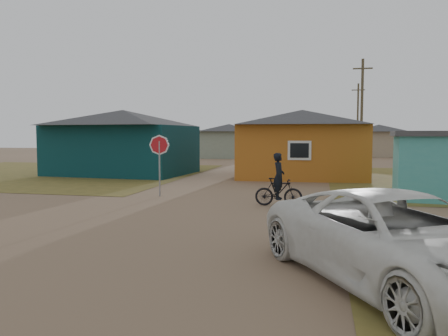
# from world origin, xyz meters

# --- Properties ---
(ground) EXTENTS (120.00, 120.00, 0.00)m
(ground) POSITION_xyz_m (0.00, 0.00, 0.00)
(ground) COLOR #84664C
(grass_nw) EXTENTS (20.00, 18.00, 0.00)m
(grass_nw) POSITION_xyz_m (-14.00, 13.00, 0.01)
(grass_nw) COLOR olive
(grass_nw) RESTS_ON ground
(house_teal) EXTENTS (8.93, 7.08, 4.00)m
(house_teal) POSITION_xyz_m (-8.50, 13.50, 2.05)
(house_teal) COLOR #092E32
(house_teal) RESTS_ON ground
(house_yellow) EXTENTS (7.72, 6.76, 3.90)m
(house_yellow) POSITION_xyz_m (2.50, 14.00, 2.00)
(house_yellow) COLOR #B4641B
(house_yellow) RESTS_ON ground
(house_pale_west) EXTENTS (7.04, 6.15, 3.60)m
(house_pale_west) POSITION_xyz_m (-6.00, 34.00, 1.86)
(house_pale_west) COLOR gray
(house_pale_west) RESTS_ON ground
(house_beige_east) EXTENTS (6.95, 6.05, 3.60)m
(house_beige_east) POSITION_xyz_m (10.00, 40.00, 1.86)
(house_beige_east) COLOR gray
(house_beige_east) RESTS_ON ground
(house_pale_north) EXTENTS (6.28, 5.81, 3.40)m
(house_pale_north) POSITION_xyz_m (-14.00, 46.00, 1.75)
(house_pale_north) COLOR gray
(house_pale_north) RESTS_ON ground
(utility_pole_near) EXTENTS (1.40, 0.20, 8.00)m
(utility_pole_near) POSITION_xyz_m (6.50, 22.00, 4.14)
(utility_pole_near) COLOR brown
(utility_pole_near) RESTS_ON ground
(utility_pole_far) EXTENTS (1.40, 0.20, 8.00)m
(utility_pole_far) POSITION_xyz_m (7.50, 38.00, 4.14)
(utility_pole_far) COLOR brown
(utility_pole_far) RESTS_ON ground
(stop_sign) EXTENTS (0.79, 0.21, 2.46)m
(stop_sign) POSITION_xyz_m (-2.69, 4.51, 1.81)
(stop_sign) COLOR gray
(stop_sign) RESTS_ON ground
(cyclist) EXTENTS (1.64, 0.60, 1.84)m
(cyclist) POSITION_xyz_m (2.16, 3.17, 0.67)
(cyclist) COLOR black
(cyclist) RESTS_ON ground
(vehicle) EXTENTS (4.98, 6.05, 1.53)m
(vehicle) POSITION_xyz_m (4.80, -4.45, 0.77)
(vehicle) COLOR white
(vehicle) RESTS_ON ground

